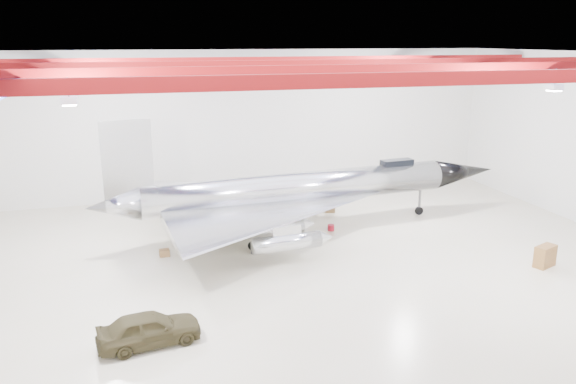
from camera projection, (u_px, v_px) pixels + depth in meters
name	position (u px, v px, depth m)	size (l,w,h in m)	color
floor	(296.00, 266.00, 30.09)	(40.00, 40.00, 0.00)	beige
wall_back	(240.00, 124.00, 42.56)	(40.00, 40.00, 0.00)	silver
ceiling	(297.00, 55.00, 27.18)	(40.00, 40.00, 0.00)	#0A0F38
ceiling_structure	(297.00, 69.00, 27.36)	(39.50, 29.50, 1.08)	maroon
jet_aircraft	(300.00, 192.00, 35.13)	(27.58, 17.01, 7.52)	silver
jeep	(149.00, 329.00, 22.16)	(1.63, 4.04, 1.38)	#3B351D
desk	(545.00, 256.00, 29.83)	(1.27, 0.64, 1.17)	brown
crate_ply	(164.00, 253.00, 31.35)	(0.55, 0.44, 0.39)	olive
toolbox_red	(228.00, 227.00, 35.81)	(0.45, 0.36, 0.31)	maroon
engine_drum	(255.00, 250.00, 31.75)	(0.47, 0.47, 0.43)	#59595B
parts_bin	(330.00, 209.00, 39.33)	(0.67, 0.54, 0.47)	olive
tool_chest	(331.00, 228.00, 35.54)	(0.43, 0.43, 0.38)	maroon
oil_barrel	(287.00, 233.00, 34.66)	(0.49, 0.39, 0.34)	olive
spares_box	(316.00, 209.00, 39.38)	(0.44, 0.44, 0.40)	#59595B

